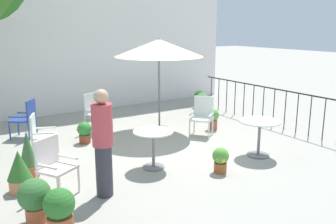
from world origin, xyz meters
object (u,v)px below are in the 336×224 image
object	(u,v)px
cafe_table_1	(259,131)
potted_plant_7	(84,132)
patio_umbrella_0	(159,49)
potted_plant_3	(213,118)
patio_chair_2	(94,110)
potted_plant_0	(60,210)
potted_plant_8	(19,171)
patio_chair_4	(26,117)
patio_chair_1	(40,133)
potted_plant_4	(202,101)
patio_chair_3	(53,163)
potted_plant_1	(220,159)
potted_plant_5	(200,98)
potted_plant_6	(28,155)
patio_chair_0	(202,114)
cafe_table_0	(153,142)
potted_plant_2	(35,198)
standing_person	(103,142)

from	to	relation	value
cafe_table_1	potted_plant_7	world-z (taller)	cafe_table_1
patio_umbrella_0	potted_plant_3	world-z (taller)	patio_umbrella_0
patio_chair_2	potted_plant_0	distance (m)	4.63
patio_umbrella_0	potted_plant_3	bearing A→B (deg)	-27.51
potted_plant_8	patio_umbrella_0	bearing A→B (deg)	25.88
patio_umbrella_0	patio_chair_4	world-z (taller)	patio_umbrella_0
patio_chair_1	patio_chair_4	size ratio (longest dim) A/B	0.96
patio_umbrella_0	potted_plant_4	world-z (taller)	patio_umbrella_0
cafe_table_1	patio_chair_3	size ratio (longest dim) A/B	0.90
cafe_table_1	patio_chair_2	bearing A→B (deg)	122.68
potted_plant_8	potted_plant_1	bearing A→B (deg)	-19.06
potted_plant_5	potted_plant_8	xyz separation A→B (m)	(-6.18, -3.39, 0.04)
potted_plant_4	potted_plant_7	xyz separation A→B (m)	(-4.14, -0.99, -0.08)
patio_umbrella_0	potted_plant_0	distance (m)	5.15
patio_chair_2	potted_plant_3	bearing A→B (deg)	-28.07
potted_plant_1	potted_plant_6	size ratio (longest dim) A/B	0.55
patio_chair_2	potted_plant_6	bearing A→B (deg)	-134.63
patio_chair_0	cafe_table_0	bearing A→B (deg)	-149.93
patio_chair_3	potted_plant_6	xyz separation A→B (m)	(-0.19, 0.91, -0.12)
cafe_table_1	potted_plant_1	distance (m)	1.29
potted_plant_2	potted_plant_3	size ratio (longest dim) A/B	1.19
cafe_table_0	potted_plant_5	bearing A→B (deg)	43.43
cafe_table_1	standing_person	size ratio (longest dim) A/B	0.49
patio_umbrella_0	patio_chair_2	xyz separation A→B (m)	(-1.43, 0.78, -1.50)
patio_chair_3	patio_chair_4	size ratio (longest dim) A/B	1.00
potted_plant_8	standing_person	world-z (taller)	standing_person
potted_plant_0	potted_plant_4	xyz separation A→B (m)	(5.70, 4.42, 0.01)
patio_chair_3	potted_plant_6	size ratio (longest dim) A/B	1.08
potted_plant_0	potted_plant_2	size ratio (longest dim) A/B	0.98
potted_plant_8	potted_plant_5	bearing A→B (deg)	28.76
potted_plant_2	potted_plant_7	world-z (taller)	potted_plant_2
potted_plant_0	potted_plant_3	distance (m)	5.45
patio_chair_2	potted_plant_3	distance (m)	3.01
potted_plant_4	potted_plant_7	bearing A→B (deg)	-166.50
cafe_table_0	potted_plant_8	size ratio (longest dim) A/B	1.07
patio_chair_3	patio_umbrella_0	bearing A→B (deg)	33.82
patio_umbrella_0	patio_chair_2	world-z (taller)	patio_umbrella_0
potted_plant_8	standing_person	xyz separation A→B (m)	(1.09, -0.84, 0.52)
cafe_table_1	patio_chair_0	world-z (taller)	patio_chair_0
patio_umbrella_0	potted_plant_8	bearing A→B (deg)	-154.12
patio_chair_2	potted_plant_8	distance (m)	3.42
potted_plant_0	patio_chair_4	bearing A→B (deg)	83.13
patio_chair_2	patio_umbrella_0	bearing A→B (deg)	-28.55
patio_chair_1	potted_plant_1	size ratio (longest dim) A/B	1.88
patio_umbrella_0	patio_chair_3	xyz separation A→B (m)	(-3.25, -2.17, -1.54)
patio_chair_2	patio_chair_0	bearing A→B (deg)	-37.45
patio_chair_0	potted_plant_8	world-z (taller)	patio_chair_0
cafe_table_0	potted_plant_0	world-z (taller)	cafe_table_0
potted_plant_8	potted_plant_2	bearing A→B (deg)	-90.91
potted_plant_1	standing_person	xyz separation A→B (m)	(-2.13, 0.27, 0.62)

